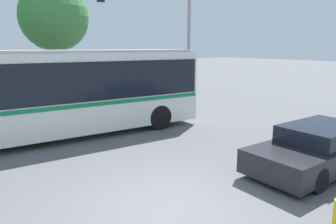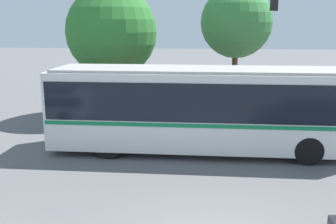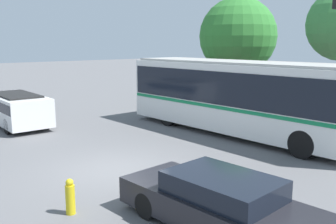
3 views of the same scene
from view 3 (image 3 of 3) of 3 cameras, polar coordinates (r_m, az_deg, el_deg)
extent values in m
plane|color=#5B5B5E|center=(12.10, -8.06, -8.68)|extent=(140.00, 140.00, 0.00)
cube|color=silver|center=(16.57, 10.46, 2.36)|extent=(11.14, 2.58, 2.84)
cube|color=black|center=(16.51, 10.51, 3.92)|extent=(10.92, 2.62, 1.36)
cube|color=#147A47|center=(16.62, 10.42, 1.20)|extent=(11.03, 2.61, 0.14)
cube|color=#9D9D99|center=(16.43, 10.62, 7.44)|extent=(10.69, 2.38, 0.10)
cylinder|color=black|center=(15.80, 23.78, -3.06)|extent=(1.00, 0.30, 1.00)
cylinder|color=black|center=(13.81, 19.75, -4.62)|extent=(1.00, 0.30, 1.00)
cylinder|color=black|center=(19.69, 5.03, 0.31)|extent=(1.00, 0.30, 1.00)
cylinder|color=black|center=(18.14, 0.05, -0.52)|extent=(1.00, 0.30, 1.00)
cube|color=black|center=(8.34, 7.59, -14.22)|extent=(4.69, 1.97, 0.61)
cube|color=black|center=(8.06, 8.33, -11.04)|extent=(2.38, 1.66, 0.45)
cylinder|color=black|center=(8.80, -3.25, -13.96)|extent=(0.62, 0.25, 0.61)
cylinder|color=black|center=(9.80, 3.79, -11.36)|extent=(0.62, 0.25, 0.61)
cube|color=silver|center=(19.33, -21.98, 0.46)|extent=(4.68, 2.08, 1.29)
cube|color=black|center=(19.29, -22.03, 1.28)|extent=(4.50, 2.11, 0.44)
cube|color=black|center=(19.24, -22.11, 2.46)|extent=(3.29, 1.65, 0.08)
cylinder|color=black|center=(20.96, -20.88, -0.15)|extent=(0.70, 0.29, 0.69)
cylinder|color=black|center=(17.89, -23.05, -2.01)|extent=(0.70, 0.29, 0.69)
cylinder|color=black|center=(18.39, -18.13, -1.37)|extent=(0.70, 0.29, 0.69)
cube|color=#286028|center=(19.76, 14.89, -0.03)|extent=(10.14, 1.03, 0.96)
cube|color=#B22D6B|center=(19.64, 15.00, 2.27)|extent=(9.94, 0.98, 0.64)
cylinder|color=brown|center=(24.04, 10.32, 4.01)|extent=(0.39, 0.39, 2.67)
sphere|color=#2D752D|center=(23.90, 10.56, 11.26)|extent=(4.73, 4.73, 4.73)
cylinder|color=gold|center=(9.24, -14.62, -12.76)|extent=(0.22, 0.22, 0.70)
sphere|color=gold|center=(9.09, -14.74, -10.32)|extent=(0.18, 0.18, 0.18)
camera|label=1|loc=(12.99, -36.11, 5.62)|focal=33.57mm
camera|label=2|loc=(10.10, -49.90, 11.49)|focal=41.28mm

